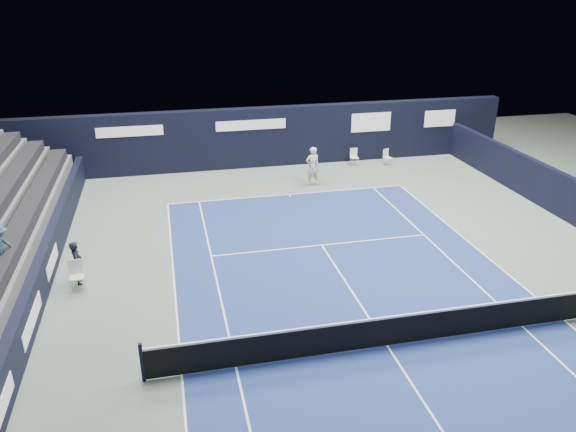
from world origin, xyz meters
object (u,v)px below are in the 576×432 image
object	(u,v)px
folding_chair_back_a	(354,155)
tennis_net	(388,330)
tennis_player	(312,166)
line_judge_chair	(76,273)
folding_chair_back_b	(387,156)

from	to	relation	value
folding_chair_back_a	tennis_net	world-z (taller)	tennis_net
folding_chair_back_a	tennis_player	xyz separation A→B (m)	(-3.00, -2.58, 0.43)
line_judge_chair	tennis_net	bearing A→B (deg)	-33.28
line_judge_chair	tennis_net	size ratio (longest dim) A/B	0.08
folding_chair_back_a	tennis_player	size ratio (longest dim) A/B	0.47
line_judge_chair	tennis_net	distance (m)	9.89
folding_chair_back_a	folding_chair_back_b	xyz separation A→B (m)	(1.71, -0.38, -0.02)
folding_chair_back_b	tennis_net	xyz separation A→B (m)	(-6.11, -15.17, 0.02)
folding_chair_back_b	line_judge_chair	size ratio (longest dim) A/B	0.86
line_judge_chair	tennis_player	distance (m)	12.66
tennis_player	line_judge_chair	bearing A→B (deg)	-141.38
line_judge_chair	tennis_player	size ratio (longest dim) A/B	0.53
tennis_net	tennis_player	world-z (taller)	tennis_player
line_judge_chair	folding_chair_back_a	bearing A→B (deg)	36.70
folding_chair_back_a	folding_chair_back_b	size ratio (longest dim) A/B	1.04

